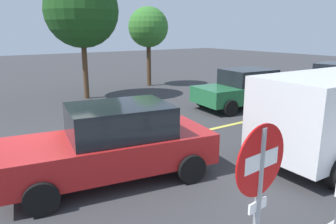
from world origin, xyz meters
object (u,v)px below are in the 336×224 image
at_px(car_green_far_lane, 245,88).
at_px(tree_left_verge, 82,11).
at_px(car_red_behind_van, 113,143).
at_px(tree_centre_verge, 148,28).
at_px(stop_sign, 258,193).

distance_m(car_green_far_lane, tree_left_verge, 8.17).
xyz_separation_m(car_red_behind_van, tree_left_verge, (2.68, 8.76, 3.26)).
xyz_separation_m(car_green_far_lane, tree_centre_verge, (-0.44, 7.14, 2.57)).
bearing_deg(car_green_far_lane, stop_sign, -137.25).
distance_m(car_red_behind_van, tree_centre_verge, 12.76).
bearing_deg(tree_centre_verge, car_green_far_lane, -86.46).
xyz_separation_m(stop_sign, car_red_behind_van, (0.32, 4.19, -0.76)).
height_order(car_green_far_lane, tree_left_verge, tree_left_verge).
bearing_deg(stop_sign, tree_left_verge, 76.97).
distance_m(car_red_behind_van, tree_left_verge, 9.73).
bearing_deg(stop_sign, tree_centre_verge, 62.67).
distance_m(stop_sign, tree_centre_verge, 16.36).
xyz_separation_m(car_green_far_lane, tree_left_verge, (-4.91, 5.64, 3.28)).
distance_m(tree_left_verge, tree_centre_verge, 4.76).
relative_size(stop_sign, tree_centre_verge, 0.51).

